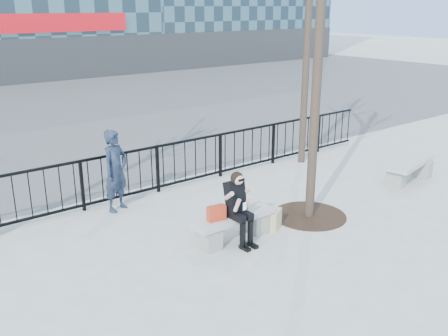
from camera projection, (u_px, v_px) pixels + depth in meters
ground at (234, 240)px, 9.13m from camera, size 120.00×120.00×0.00m
street_surface at (3, 111)px, 20.38m from camera, size 60.00×23.00×0.01m
railing at (150, 171)px, 11.21m from camera, size 14.00×0.06×1.10m
tree_grate at (309, 215)px, 10.17m from camera, size 1.50×1.50×0.02m
bench_main at (234, 225)px, 9.04m from camera, size 1.65×0.46×0.49m
bench_second at (410, 169)px, 12.09m from camera, size 1.71×0.48×0.51m
seated_woman at (240, 209)px, 8.81m from camera, size 0.50×0.64×1.34m
handbag at (216, 213)px, 8.74m from camera, size 0.34×0.20×0.27m
shopping_bag at (275, 220)px, 9.52m from camera, size 0.42×0.33×0.38m
standing_man at (116, 171)px, 10.23m from camera, size 0.74×0.63×1.72m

